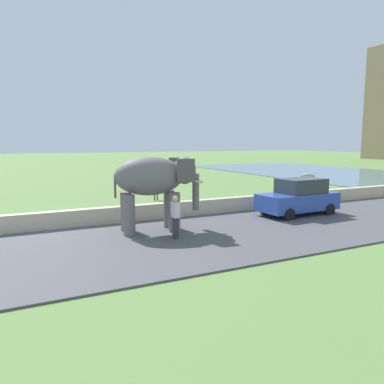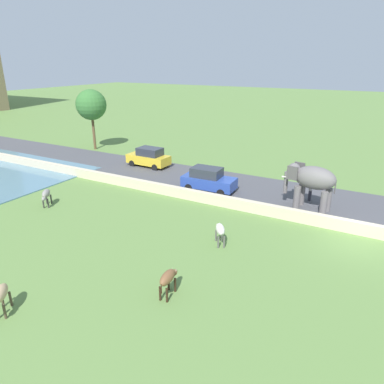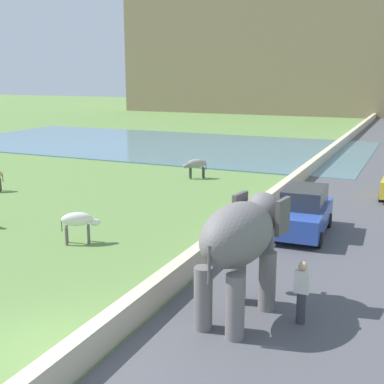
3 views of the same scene
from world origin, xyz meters
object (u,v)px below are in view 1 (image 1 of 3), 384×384
(elephant, at_px, (155,181))
(car_blue, at_px, (299,197))
(cow_tan, at_px, (176,173))
(person_beside_elephant, at_px, (175,217))
(cow_brown, at_px, (136,179))
(cow_white, at_px, (162,187))
(cow_grey, at_px, (307,177))

(elephant, bearing_deg, car_blue, 90.27)
(cow_tan, bearing_deg, car_blue, -2.59)
(person_beside_elephant, distance_m, car_blue, 7.33)
(elephant, height_order, car_blue, elephant)
(elephant, relative_size, person_beside_elephant, 2.18)
(person_beside_elephant, bearing_deg, cow_tan, 156.06)
(elephant, distance_m, cow_tan, 18.29)
(person_beside_elephant, height_order, cow_brown, person_beside_elephant)
(cow_brown, distance_m, cow_white, 5.10)
(cow_brown, xyz_separation_m, cow_white, (5.10, -0.01, 0.00))
(car_blue, bearing_deg, cow_tan, 177.41)
(car_blue, distance_m, cow_tan, 16.33)
(cow_white, bearing_deg, cow_grey, 94.04)
(cow_grey, bearing_deg, cow_brown, -108.73)
(cow_tan, xyz_separation_m, cow_grey, (8.32, 7.45, 0.00))
(elephant, xyz_separation_m, cow_tan, (-16.35, 8.11, -1.20))
(person_beside_elephant, xyz_separation_m, cow_white, (-8.62, 2.91, -0.04))
(car_blue, relative_size, cow_grey, 3.06)
(cow_brown, height_order, cow_white, same)
(elephant, height_order, person_beside_elephant, elephant)
(elephant, height_order, cow_tan, elephant)
(cow_brown, bearing_deg, cow_white, -0.07)
(car_blue, distance_m, cow_brown, 12.94)
(cow_tan, height_order, cow_white, same)
(cow_tan, relative_size, cow_white, 0.96)
(person_beside_elephant, xyz_separation_m, cow_tan, (-17.82, 7.91, -0.04))
(cow_grey, xyz_separation_m, cow_white, (0.88, -12.45, 0.00))
(car_blue, height_order, cow_white, car_blue)
(cow_brown, height_order, cow_tan, same)
(cow_tan, bearing_deg, elephant, -26.38)
(cow_brown, bearing_deg, cow_grey, 71.27)
(elephant, xyz_separation_m, person_beside_elephant, (1.47, 0.20, -1.16))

